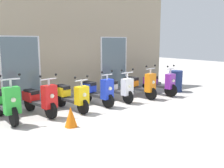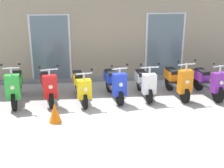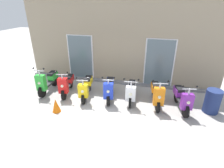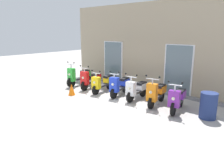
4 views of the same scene
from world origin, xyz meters
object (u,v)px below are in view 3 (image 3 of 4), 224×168
traffic_cone (56,105)px  scooter_orange (157,94)px  trash_bin (212,101)px  scooter_blue (109,89)px  scooter_white (131,91)px  scooter_green (47,81)px  scooter_purple (182,98)px  scooter_red (67,84)px  scooter_yellow (86,87)px

traffic_cone → scooter_orange: bearing=21.5°
traffic_cone → trash_bin: trash_bin is taller
scooter_blue → scooter_white: (0.91, 0.06, -0.02)m
scooter_green → traffic_cone: scooter_green is taller
scooter_green → scooter_purple: 5.72m
scooter_blue → scooter_orange: bearing=-0.1°
scooter_green → scooter_blue: bearing=0.6°
scooter_white → trash_bin: bearing=-1.1°
scooter_white → scooter_orange: 1.01m
scooter_green → traffic_cone: size_ratio=3.24×
scooter_blue → trash_bin: scooter_blue is taller
scooter_red → traffic_cone: scooter_red is taller
scooter_green → scooter_purple: scooter_green is taller
scooter_orange → scooter_yellow: bearing=-178.7°
scooter_purple → trash_bin: bearing=5.2°
scooter_yellow → scooter_white: (1.91, 0.13, 0.00)m
scooter_purple → traffic_cone: bearing=-163.6°
scooter_red → scooter_orange: 3.86m
scooter_orange → traffic_cone: bearing=-158.5°
scooter_red → scooter_yellow: size_ratio=1.00×
scooter_green → scooter_yellow: 1.88m
scooter_purple → traffic_cone: size_ratio=2.96×
scooter_yellow → traffic_cone: bearing=-116.4°
scooter_orange → traffic_cone: 3.86m
scooter_blue → scooter_green: bearing=-179.4°
traffic_cone → trash_bin: (5.57, 1.43, 0.19)m
trash_bin → scooter_white: bearing=178.9°
scooter_white → trash_bin: (3.00, -0.06, -0.02)m
scooter_white → scooter_purple: bearing=-4.5°
scooter_white → scooter_purple: (1.94, -0.15, 0.02)m
scooter_orange → trash_bin: scooter_orange is taller
scooter_purple → scooter_orange: bearing=174.9°
scooter_red → scooter_blue: bearing=-0.3°
scooter_yellow → scooter_white: scooter_white is taller
scooter_red → traffic_cone: 1.47m
scooter_orange → trash_bin: (2.00, 0.01, -0.05)m
scooter_green → scooter_white: size_ratio=1.12×
scooter_blue → scooter_white: scooter_blue is taller
scooter_white → scooter_orange: (1.00, -0.07, 0.03)m
scooter_white → scooter_purple: size_ratio=0.98×
scooter_white → trash_bin: size_ratio=1.69×
scooter_blue → scooter_purple: 2.85m
scooter_yellow → scooter_orange: bearing=1.3°
scooter_green → scooter_red: 0.92m
scooter_red → scooter_white: scooter_red is taller
scooter_red → scooter_yellow: 0.96m
scooter_red → scooter_white: bearing=1.1°
scooter_green → scooter_white: bearing=1.4°
scooter_orange → scooter_red: bearing=179.8°
scooter_white → scooter_purple: 1.94m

